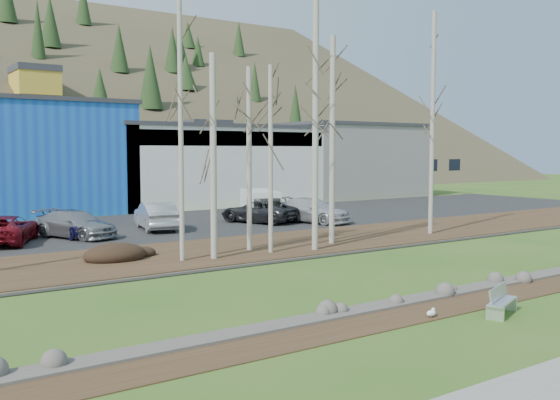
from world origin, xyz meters
TOP-DOWN VIEW (x-y plane):
  - ground at (0.00, 0.00)m, footprint 200.00×200.00m
  - dirt_strip at (0.00, 2.10)m, footprint 80.00×1.80m
  - near_bank_rocks at (0.00, 3.10)m, footprint 80.00×0.80m
  - river at (0.00, 7.20)m, footprint 80.00×8.00m
  - far_bank_rocks at (0.00, 11.30)m, footprint 80.00×0.80m
  - far_bank at (0.00, 14.50)m, footprint 80.00×7.00m
  - parking_lot at (0.00, 25.00)m, footprint 80.00×14.00m
  - building_white at (12.00, 38.98)m, footprint 18.36×12.24m
  - building_grey at (28.00, 39.00)m, footprint 14.28×12.24m
  - bench_intact at (1.71, 0.60)m, footprint 1.66×1.01m
  - seagull at (-0.20, 1.45)m, footprint 0.37×0.18m
  - dirt_mound at (-4.51, 14.66)m, footprint 2.60×1.84m
  - birch_1 at (-2.27, 12.96)m, footprint 0.20×0.20m
  - birch_2 at (-0.97, 12.64)m, footprint 0.27×0.27m
  - birch_3 at (1.41, 13.69)m, footprint 0.23×0.23m
  - birch_4 at (1.85, 12.60)m, footprint 0.20×0.20m
  - birch_5 at (3.95, 12.12)m, footprint 0.28×0.28m
  - birch_6 at (5.80, 13.19)m, footprint 0.27×0.27m
  - birch_7 at (12.48, 12.91)m, footprint 0.24×0.24m
  - car_2 at (-7.27, 22.08)m, footprint 4.11×5.44m
  - car_3 at (-3.90, 22.21)m, footprint 3.86×5.26m
  - car_4 at (-3.89, 22.82)m, footprint 2.52×4.62m
  - car_5 at (0.87, 22.98)m, footprint 2.60×5.06m
  - car_6 at (7.61, 22.63)m, footprint 4.09×5.50m
  - car_7 at (10.39, 20.76)m, footprint 3.44×5.61m
  - van_white at (8.62, 24.00)m, footprint 3.19×4.68m

SIDE VIEW (x-z plane):
  - ground at x=0.00m, z-range 0.00..0.00m
  - near_bank_rocks at x=0.00m, z-range -0.25..0.25m
  - river at x=0.00m, z-range -0.45..0.45m
  - far_bank_rocks at x=0.00m, z-range -0.23..0.23m
  - dirt_strip at x=0.00m, z-range 0.00..0.03m
  - parking_lot at x=0.00m, z-range 0.00..0.14m
  - far_bank at x=0.00m, z-range 0.00..0.15m
  - seagull at x=-0.20m, z-range 0.01..0.29m
  - bench_intact at x=1.71m, z-range 0.00..0.80m
  - dirt_mound at x=-4.51m, z-range 0.15..0.66m
  - car_2 at x=-7.27m, z-range 0.14..1.51m
  - car_6 at x=7.61m, z-range 0.14..1.53m
  - car_3 at x=-3.90m, z-range 0.14..1.56m
  - car_4 at x=-3.89m, z-range 0.14..1.63m
  - car_7 at x=10.39m, z-range 0.14..1.66m
  - car_5 at x=0.87m, z-range 0.14..1.73m
  - van_white at x=8.62m, z-range 0.14..2.03m
  - building_white at x=12.00m, z-range 0.01..6.81m
  - building_grey at x=28.00m, z-range 0.01..7.31m
  - birch_3 at x=1.41m, z-range 0.15..8.36m
  - birch_4 at x=1.85m, z-range 0.15..8.36m
  - birch_2 at x=-0.97m, z-range 0.15..8.62m
  - birch_6 at x=5.80m, z-range 0.15..10.09m
  - birch_1 at x=-2.27m, z-range 0.15..11.06m
  - birch_5 at x=3.95m, z-range 0.15..11.49m
  - birch_7 at x=12.48m, z-range 0.15..12.03m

